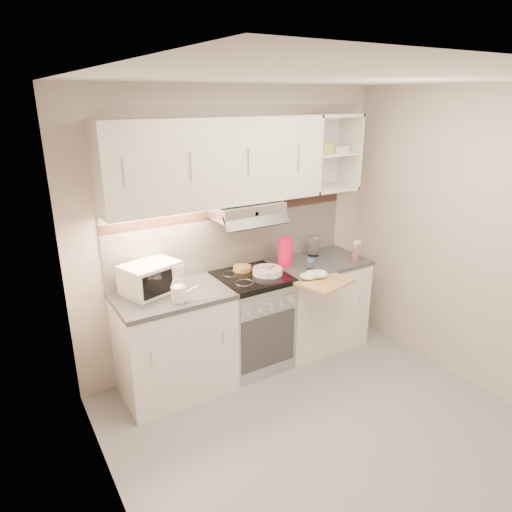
{
  "coord_description": "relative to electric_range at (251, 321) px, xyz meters",
  "views": [
    {
      "loc": [
        -1.93,
        -2.13,
        2.4
      ],
      "look_at": [
        -0.04,
        0.95,
        1.13
      ],
      "focal_mm": 32.0,
      "sensor_mm": 36.0,
      "label": 1
    }
  ],
  "objects": [
    {
      "name": "electric_range",
      "position": [
        0.0,
        0.0,
        0.0
      ],
      "size": [
        0.6,
        0.6,
        0.9
      ],
      "color": "#B7B7BC",
      "rests_on": "ground"
    },
    {
      "name": "watering_can",
      "position": [
        -0.75,
        -0.17,
        0.52
      ],
      "size": [
        0.22,
        0.12,
        0.19
      ],
      "rotation": [
        0.0,
        0.0,
        -0.31
      ],
      "color": "white",
      "rests_on": "worktop_left"
    },
    {
      "name": "bread_loaf",
      "position": [
        -0.01,
        0.14,
        0.47
      ],
      "size": [
        0.17,
        0.17,
        0.04
      ],
      "primitive_type": "cylinder",
      "color": "#A66042",
      "rests_on": "electric_range"
    },
    {
      "name": "glass_jar",
      "position": [
        0.8,
        0.13,
        0.55
      ],
      "size": [
        0.11,
        0.11,
        0.21
      ],
      "rotation": [
        0.0,
        0.0,
        -0.41
      ],
      "color": "white",
      "rests_on": "worktop_right"
    },
    {
      "name": "worktop_right",
      "position": [
        0.75,
        0.0,
        0.43
      ],
      "size": [
        0.92,
        0.62,
        0.04
      ],
      "primitive_type": "cube",
      "color": "#47474C",
      "rests_on": "base_cabinet_right"
    },
    {
      "name": "worktop_left",
      "position": [
        -0.75,
        0.0,
        0.43
      ],
      "size": [
        0.92,
        0.62,
        0.04
      ],
      "primitive_type": "cube",
      "color": "#47474C",
      "rests_on": "base_cabinet_left"
    },
    {
      "name": "room_shell",
      "position": [
        0.0,
        -0.73,
        1.18
      ],
      "size": [
        3.04,
        2.84,
        2.52
      ],
      "color": "beige",
      "rests_on": "ground"
    },
    {
      "name": "pink_pitcher",
      "position": [
        0.4,
        0.05,
        0.58
      ],
      "size": [
        0.14,
        0.13,
        0.27
      ],
      "rotation": [
        0.0,
        0.0,
        0.02
      ],
      "color": "#F90D47",
      "rests_on": "worktop_right"
    },
    {
      "name": "base_cabinet_right",
      "position": [
        0.75,
        0.0,
        -0.02
      ],
      "size": [
        0.9,
        0.6,
        0.86
      ],
      "primitive_type": "cube",
      "color": "white",
      "rests_on": "ground"
    },
    {
      "name": "ground",
      "position": [
        0.0,
        -1.1,
        -0.45
      ],
      "size": [
        3.0,
        3.0,
        0.0
      ],
      "primitive_type": "plane",
      "color": "#97979A",
      "rests_on": "ground"
    },
    {
      "name": "microwave",
      "position": [
        -0.87,
        0.12,
        0.57
      ],
      "size": [
        0.5,
        0.43,
        0.24
      ],
      "rotation": [
        0.0,
        0.0,
        0.31
      ],
      "color": "white",
      "rests_on": "worktop_left"
    },
    {
      "name": "base_cabinet_left",
      "position": [
        -0.75,
        0.0,
        -0.02
      ],
      "size": [
        0.9,
        0.6,
        0.86
      ],
      "primitive_type": "cube",
      "color": "white",
      "rests_on": "ground"
    },
    {
      "name": "dish_towel",
      "position": [
        0.47,
        -0.36,
        0.47
      ],
      "size": [
        0.27,
        0.23,
        0.07
      ],
      "primitive_type": null,
      "rotation": [
        0.0,
        0.0,
        -0.01
      ],
      "color": "white",
      "rests_on": "cutting_board"
    },
    {
      "name": "spray_bottle",
      "position": [
        1.04,
        -0.21,
        0.54
      ],
      "size": [
        0.09,
        0.09,
        0.22
      ],
      "rotation": [
        0.0,
        0.0,
        0.27
      ],
      "color": "pink",
      "rests_on": "worktop_right"
    },
    {
      "name": "cutting_board",
      "position": [
        0.5,
        -0.38,
        0.42
      ],
      "size": [
        0.54,
        0.51,
        0.02
      ],
      "primitive_type": "cube",
      "rotation": [
        0.0,
        0.0,
        0.24
      ],
      "color": "tan",
      "rests_on": "base_cabinet_right"
    },
    {
      "name": "plate_stack",
      "position": [
        0.14,
        -0.04,
        0.47
      ],
      "size": [
        0.27,
        0.27,
        0.06
      ],
      "rotation": [
        0.0,
        0.0,
        -0.04
      ],
      "color": "white",
      "rests_on": "electric_range"
    },
    {
      "name": "spice_jar",
      "position": [
        0.54,
        -0.15,
        0.5
      ],
      "size": [
        0.06,
        0.06,
        0.09
      ],
      "rotation": [
        0.0,
        0.0,
        0.16
      ],
      "color": "white",
      "rests_on": "worktop_right"
    }
  ]
}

